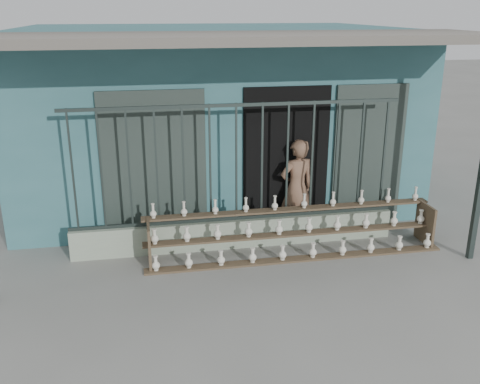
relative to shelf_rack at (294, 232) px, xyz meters
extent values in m
plane|color=slate|center=(-0.80, -0.89, -0.36)|extent=(60.00, 60.00, 0.00)
cube|color=#32646A|center=(-0.80, 3.41, 1.24)|extent=(7.00, 5.00, 3.20)
cube|color=black|center=(0.10, 0.93, 0.84)|extent=(1.40, 0.12, 2.40)
cube|color=#222D29|center=(-2.00, 0.89, 0.84)|extent=(1.60, 0.08, 2.40)
cube|color=#222D29|center=(1.50, 0.89, 0.84)|extent=(1.20, 0.08, 2.40)
cube|color=#59544C|center=(-0.80, 0.31, 2.79)|extent=(7.40, 2.00, 0.12)
cube|color=#909F88|center=(-0.80, 0.41, -0.13)|extent=(5.00, 0.20, 0.45)
cube|color=#283330|center=(-3.15, 0.41, 0.99)|extent=(0.03, 0.03, 1.80)
cube|color=#283330|center=(-2.76, 0.41, 0.99)|extent=(0.03, 0.03, 1.80)
cube|color=#283330|center=(-2.37, 0.41, 0.99)|extent=(0.03, 0.03, 1.80)
cube|color=#283330|center=(-1.98, 0.41, 0.99)|extent=(0.03, 0.03, 1.80)
cube|color=#283330|center=(-1.59, 0.41, 0.99)|extent=(0.03, 0.03, 1.80)
cube|color=#283330|center=(-1.20, 0.41, 0.99)|extent=(0.03, 0.03, 1.80)
cube|color=#283330|center=(-0.80, 0.41, 0.99)|extent=(0.03, 0.03, 1.80)
cube|color=#283330|center=(-0.41, 0.41, 0.99)|extent=(0.03, 0.03, 1.80)
cube|color=#283330|center=(-0.02, 0.41, 0.99)|extent=(0.03, 0.03, 1.80)
cube|color=#283330|center=(0.37, 0.41, 0.99)|extent=(0.03, 0.03, 1.80)
cube|color=#283330|center=(0.76, 0.41, 0.99)|extent=(0.03, 0.03, 1.80)
cube|color=#283330|center=(1.15, 0.41, 0.99)|extent=(0.03, 0.03, 1.80)
cube|color=#283330|center=(1.55, 0.41, 0.99)|extent=(0.03, 0.03, 1.80)
cube|color=#283330|center=(-0.80, 0.41, 1.86)|extent=(5.00, 0.04, 0.05)
cube|color=#283330|center=(-0.80, 0.41, 0.12)|extent=(5.00, 0.04, 0.05)
cube|color=brown|center=(0.00, -0.24, -0.34)|extent=(4.50, 0.18, 0.03)
cube|color=brown|center=(0.00, 0.01, -0.04)|extent=(4.50, 0.18, 0.03)
cube|color=brown|center=(0.00, 0.26, 0.26)|extent=(4.50, 0.18, 0.03)
cube|color=brown|center=(-2.15, 0.01, -0.04)|extent=(0.04, 0.55, 0.64)
cube|color=brown|center=(2.15, 0.01, -0.04)|extent=(0.04, 0.55, 0.64)
imported|color=brown|center=(0.23, 0.70, 0.45)|extent=(0.66, 0.51, 1.60)
camera|label=1|loc=(-2.16, -7.11, 3.17)|focal=40.00mm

